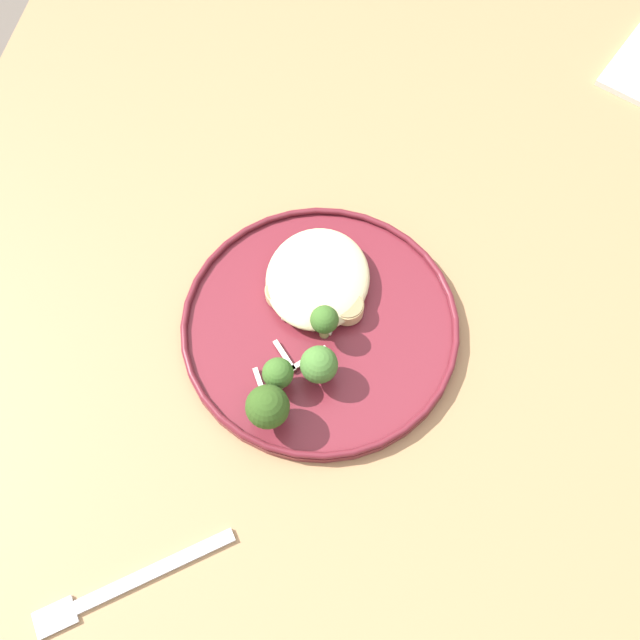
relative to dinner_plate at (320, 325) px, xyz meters
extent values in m
plane|color=#665B51|center=(0.01, 0.03, -0.75)|extent=(6.00, 6.00, 0.00)
cube|color=#9E754C|center=(0.01, 0.03, -0.03)|extent=(1.40, 1.00, 0.04)
cube|color=olive|center=(-0.63, -0.41, -0.40)|extent=(0.06, 0.06, 0.70)
cube|color=olive|center=(-0.63, 0.47, -0.40)|extent=(0.06, 0.06, 0.70)
cylinder|color=maroon|center=(0.00, 0.00, 0.00)|extent=(0.29, 0.29, 0.01)
torus|color=maroon|center=(0.00, 0.00, 0.01)|extent=(0.29, 0.29, 0.01)
ellipsoid|color=beige|center=(-0.05, -0.01, 0.02)|extent=(0.12, 0.11, 0.03)
cylinder|color=#E5C689|center=(-0.04, -0.01, 0.01)|extent=(0.03, 0.03, 0.01)
cylinder|color=#958159|center=(-0.04, -0.01, 0.02)|extent=(0.03, 0.03, 0.00)
cylinder|color=#E5C689|center=(-0.05, 0.03, 0.01)|extent=(0.03, 0.03, 0.01)
cylinder|color=#958159|center=(-0.05, 0.03, 0.02)|extent=(0.03, 0.03, 0.00)
cylinder|color=#DBB77A|center=(-0.02, 0.03, 0.01)|extent=(0.03, 0.03, 0.02)
cylinder|color=#8E774F|center=(-0.02, 0.03, 0.02)|extent=(0.03, 0.03, 0.00)
cylinder|color=#DBB77A|center=(-0.01, -0.01, 0.01)|extent=(0.03, 0.03, 0.01)
cylinder|color=#8E774F|center=(-0.01, -0.01, 0.02)|extent=(0.03, 0.03, 0.00)
cylinder|color=#DBB77A|center=(-0.02, -0.04, 0.01)|extent=(0.04, 0.04, 0.01)
cylinder|color=#8E774F|center=(-0.02, -0.04, 0.02)|extent=(0.03, 0.03, 0.00)
cylinder|color=beige|center=(-0.07, 0.02, 0.01)|extent=(0.03, 0.03, 0.01)
cylinder|color=#988766|center=(-0.07, 0.02, 0.02)|extent=(0.03, 0.03, 0.00)
cylinder|color=#89A356|center=(0.02, 0.01, 0.01)|extent=(0.01, 0.01, 0.02)
sphere|color=#386023|center=(0.02, 0.01, 0.04)|extent=(0.03, 0.03, 0.03)
cylinder|color=#89A356|center=(0.11, -0.03, 0.01)|extent=(0.01, 0.01, 0.02)
sphere|color=#2D4C19|center=(0.11, -0.03, 0.04)|extent=(0.04, 0.04, 0.04)
cylinder|color=#7A994C|center=(0.06, 0.01, 0.01)|extent=(0.01, 0.01, 0.02)
sphere|color=#42702D|center=(0.06, 0.01, 0.03)|extent=(0.04, 0.04, 0.04)
cylinder|color=#89A356|center=(0.07, -0.03, 0.01)|extent=(0.01, 0.01, 0.02)
sphere|color=#386023|center=(0.07, -0.03, 0.03)|extent=(0.03, 0.03, 0.03)
cube|color=silver|center=(0.04, -0.03, 0.01)|extent=(0.03, 0.03, 0.00)
cube|color=silver|center=(0.01, -0.01, 0.01)|extent=(0.01, 0.05, 0.00)
cube|color=silver|center=(0.09, -0.04, 0.01)|extent=(0.05, 0.03, 0.00)
cube|color=silver|center=(0.04, -0.01, 0.01)|extent=(0.03, 0.03, 0.00)
cube|color=silver|center=(0.26, -0.11, -0.01)|extent=(0.10, 0.13, 0.00)
cube|color=silver|center=(0.32, -0.18, -0.01)|extent=(0.04, 0.04, 0.00)
camera|label=1|loc=(0.33, 0.06, 0.68)|focal=40.73mm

